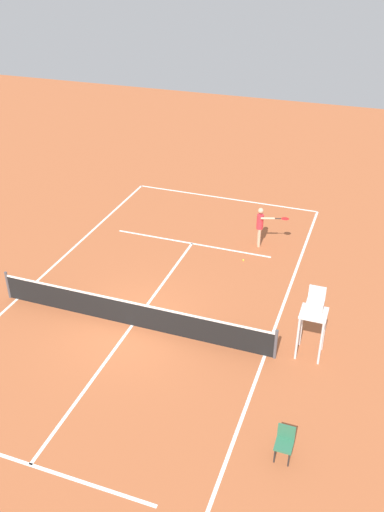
{
  "coord_description": "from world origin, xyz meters",
  "views": [
    {
      "loc": [
        -6.82,
        13.09,
        11.36
      ],
      "look_at": [
        -0.81,
        -3.69,
        0.8
      ],
      "focal_mm": 38.45,
      "sensor_mm": 36.0,
      "label": 1
    }
  ],
  "objects_px": {
    "player_serving": "(261,224)",
    "tennis_ball": "(243,260)",
    "courtside_chair_near": "(285,442)",
    "umpire_chair": "(314,312)"
  },
  "relations": [
    {
      "from": "player_serving",
      "to": "umpire_chair",
      "type": "distance_m",
      "value": 6.93
    },
    {
      "from": "player_serving",
      "to": "umpire_chair",
      "type": "relative_size",
      "value": 0.72
    },
    {
      "from": "player_serving",
      "to": "courtside_chair_near",
      "type": "height_order",
      "value": "player_serving"
    },
    {
      "from": "player_serving",
      "to": "tennis_ball",
      "type": "distance_m",
      "value": 1.78
    },
    {
      "from": "player_serving",
      "to": "tennis_ball",
      "type": "relative_size",
      "value": 25.53
    },
    {
      "from": "tennis_ball",
      "to": "umpire_chair",
      "type": "height_order",
      "value": "umpire_chair"
    },
    {
      "from": "player_serving",
      "to": "courtside_chair_near",
      "type": "bearing_deg",
      "value": -0.97
    },
    {
      "from": "tennis_ball",
      "to": "courtside_chair_near",
      "type": "bearing_deg",
      "value": 111.1
    },
    {
      "from": "umpire_chair",
      "to": "tennis_ball",
      "type": "bearing_deg",
      "value": -54.54
    },
    {
      "from": "player_serving",
      "to": "courtside_chair_near",
      "type": "distance_m",
      "value": 10.79
    }
  ]
}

